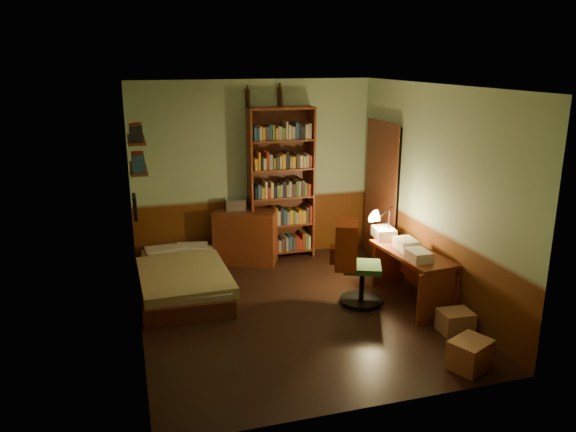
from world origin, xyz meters
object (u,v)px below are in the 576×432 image
object	(u,v)px
desk	(411,277)
desk_lamp	(389,215)
dresser	(246,237)
bed	(182,270)
cardboard_box_b	(455,322)
cardboard_box_a	(470,354)
mini_stereo	(236,204)
bookshelf	(281,184)
office_chair	(362,266)

from	to	relation	value
desk	desk_lamp	xyz separation A→B (m)	(-0.02, 0.60, 0.62)
dresser	bed	bearing A→B (deg)	-116.98
bed	cardboard_box_b	distance (m)	3.36
bed	cardboard_box_a	xyz separation A→B (m)	(2.45, -2.65, -0.14)
mini_stereo	cardboard_box_b	bearing A→B (deg)	-51.88
dresser	bookshelf	size ratio (longest dim) A/B	0.39
dresser	desk	size ratio (longest dim) A/B	0.73
office_chair	bed	bearing A→B (deg)	176.73
bookshelf	cardboard_box_b	bearing A→B (deg)	-67.48
bed	office_chair	size ratio (longest dim) A/B	1.97
bed	mini_stereo	world-z (taller)	mini_stereo
bookshelf	office_chair	size ratio (longest dim) A/B	2.29
bed	office_chair	distance (m)	2.28
dresser	cardboard_box_a	xyz separation A→B (m)	(1.45, -3.45, -0.25)
dresser	bookshelf	world-z (taller)	bookshelf
office_chair	cardboard_box_b	size ratio (longest dim) A/B	2.83
bookshelf	desk	world-z (taller)	bookshelf
bookshelf	mini_stereo	bearing A→B (deg)	176.88
mini_stereo	desk	xyz separation A→B (m)	(1.75, -2.03, -0.53)
cardboard_box_a	dresser	bearing A→B (deg)	112.85
office_chair	cardboard_box_b	world-z (taller)	office_chair
desk_lamp	cardboard_box_b	world-z (taller)	desk_lamp
mini_stereo	dresser	bearing A→B (deg)	-43.10
dresser	mini_stereo	distance (m)	0.49
bed	cardboard_box_b	bearing A→B (deg)	-34.67
dresser	mini_stereo	size ratio (longest dim) A/B	3.12
mini_stereo	desk	world-z (taller)	mini_stereo
cardboard_box_a	office_chair	bearing A→B (deg)	103.74
mini_stereo	cardboard_box_b	size ratio (longest dim) A/B	0.82
bed	cardboard_box_a	distance (m)	3.61
cardboard_box_a	cardboard_box_b	distance (m)	0.74
desk	cardboard_box_b	xyz separation A→B (m)	(0.09, -0.85, -0.20)
desk	desk_lamp	size ratio (longest dim) A/B	2.00
mini_stereo	cardboard_box_b	world-z (taller)	mini_stereo
bookshelf	cardboard_box_b	world-z (taller)	bookshelf
bed	mini_stereo	distance (m)	1.40
bookshelf	desk_lamp	world-z (taller)	bookshelf
bed	mini_stereo	xyz separation A→B (m)	(0.88, 0.92, 0.57)
desk_lamp	cardboard_box_b	size ratio (longest dim) A/B	1.76
mini_stereo	bookshelf	bearing A→B (deg)	2.22
bookshelf	cardboard_box_a	bearing A→B (deg)	-75.62
desk_lamp	cardboard_box_b	xyz separation A→B (m)	(0.12, -1.46, -0.82)
cardboard_box_a	bookshelf	bearing A→B (deg)	104.11
desk	bookshelf	bearing A→B (deg)	112.57
bed	bookshelf	bearing A→B (deg)	30.60
bookshelf	cardboard_box_a	size ratio (longest dim) A/B	5.80
desk	cardboard_box_b	bearing A→B (deg)	-89.35
office_chair	cardboard_box_b	distance (m)	1.25
dresser	desk_lamp	xyz separation A→B (m)	(1.61, -1.31, 0.56)
bed	mini_stereo	bearing A→B (deg)	47.28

